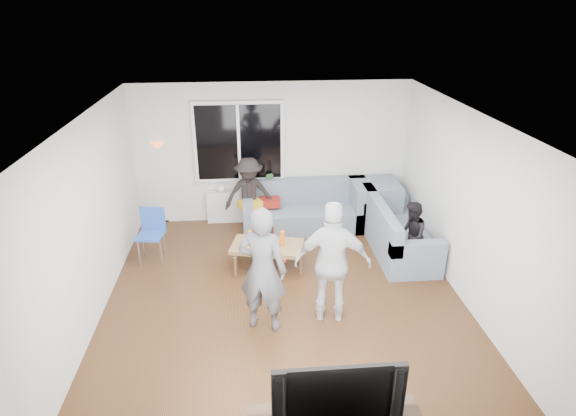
{
  "coord_description": "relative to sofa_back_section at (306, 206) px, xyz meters",
  "views": [
    {
      "loc": [
        -0.46,
        -5.66,
        3.94
      ],
      "look_at": [
        0.1,
        0.6,
        1.15
      ],
      "focal_mm": 29.77,
      "sensor_mm": 36.0,
      "label": 1
    }
  ],
  "objects": [
    {
      "name": "cushion_red",
      "position": [
        -0.66,
        0.06,
        0.09
      ],
      "size": [
        0.36,
        0.3,
        0.13
      ],
      "primitive_type": "cube",
      "rotation": [
        0.0,
        0.0,
        0.01
      ],
      "color": "maroon",
      "rests_on": "sofa_back_section"
    },
    {
      "name": "bottle_c",
      "position": [
        -0.7,
        -1.22,
        0.09
      ],
      "size": [
        0.07,
        0.07,
        0.22
      ],
      "primitive_type": "cylinder",
      "color": "black",
      "rests_on": "coffee_table"
    },
    {
      "name": "wall_left",
      "position": [
        -3.1,
        -2.27,
        0.88
      ],
      "size": [
        0.04,
        5.5,
        2.6
      ],
      "primitive_type": "cube",
      "color": "silver",
      "rests_on": "ground"
    },
    {
      "name": "bottle_b",
      "position": [
        -0.93,
        -1.52,
        0.08
      ],
      "size": [
        0.08,
        0.08,
        0.21
      ],
      "primitive_type": "cylinder",
      "color": "#3F9C1C",
      "rests_on": "coffee_table"
    },
    {
      "name": "bottle_d",
      "position": [
        -0.55,
        -1.41,
        0.1
      ],
      "size": [
        0.07,
        0.07,
        0.24
      ],
      "primitive_type": "cylinder",
      "color": "orange",
      "rests_on": "coffee_table"
    },
    {
      "name": "window_glass",
      "position": [
        -1.18,
        0.38,
        1.12
      ],
      "size": [
        1.5,
        0.02,
        1.35
      ],
      "primitive_type": "cube",
      "color": "black",
      "rests_on": "window_frame"
    },
    {
      "name": "radiator",
      "position": [
        -1.18,
        0.38,
        -0.11
      ],
      "size": [
        1.3,
        0.12,
        0.62
      ],
      "primitive_type": "cube",
      "color": "silver",
      "rests_on": "floor"
    },
    {
      "name": "vase",
      "position": [
        -1.54,
        0.35,
        0.28
      ],
      "size": [
        0.16,
        0.16,
        0.17
      ],
      "primitive_type": "imported",
      "rotation": [
        0.0,
        0.0,
        -0.0
      ],
      "color": "silver",
      "rests_on": "radiator"
    },
    {
      "name": "window_mullion",
      "position": [
        -1.18,
        0.37,
        1.12
      ],
      "size": [
        0.05,
        0.03,
        1.35
      ],
      "primitive_type": "cube",
      "color": "white",
      "rests_on": "window_frame"
    },
    {
      "name": "floor_lamp",
      "position": [
        -2.63,
        0.57,
        0.36
      ],
      "size": [
        0.32,
        0.32,
        1.56
      ],
      "primitive_type": null,
      "color": "orange",
      "rests_on": "floor"
    },
    {
      "name": "sofa_corner",
      "position": [
        1.27,
        0.0,
        0.0
      ],
      "size": [
        0.85,
        0.85,
        0.85
      ],
      "primitive_type": "cube",
      "color": "slate",
      "rests_on": "floor"
    },
    {
      "name": "potted_plant",
      "position": [
        -0.66,
        0.35,
        0.38
      ],
      "size": [
        0.24,
        0.21,
        0.36
      ],
      "primitive_type": "imported",
      "rotation": [
        0.0,
        0.0,
        -0.31
      ],
      "color": "#306729",
      "rests_on": "radiator"
    },
    {
      "name": "television",
      "position": [
        -0.33,
        -4.77,
        0.35
      ],
      "size": [
        1.16,
        0.15,
        0.67
      ],
      "primitive_type": "imported",
      "color": "black",
      "rests_on": "tv_console"
    },
    {
      "name": "player_left",
      "position": [
        -0.9,
        -2.84,
        0.42
      ],
      "size": [
        0.72,
        0.59,
        1.69
      ],
      "primitive_type": "imported",
      "rotation": [
        0.0,
        0.0,
        2.8
      ],
      "color": "#4D4D52",
      "rests_on": "floor"
    },
    {
      "name": "wall_right",
      "position": [
        1.94,
        -2.27,
        0.88
      ],
      "size": [
        0.04,
        5.5,
        2.6
      ],
      "primitive_type": "cube",
      "color": "silver",
      "rests_on": "ground"
    },
    {
      "name": "bottle_a",
      "position": [
        -1.04,
        -1.28,
        0.08
      ],
      "size": [
        0.07,
        0.07,
        0.22
      ],
      "primitive_type": "cylinder",
      "color": "#C6820B",
      "rests_on": "coffee_table"
    },
    {
      "name": "spectator_back",
      "position": [
        -1.03,
        0.03,
        0.26
      ],
      "size": [
        0.94,
        0.6,
        1.37
      ],
      "primitive_type": "imported",
      "rotation": [
        0.0,
        0.0,
        0.11
      ],
      "color": "black",
      "rests_on": "floor"
    },
    {
      "name": "wall_front",
      "position": [
        -0.58,
        -5.04,
        0.88
      ],
      "size": [
        5.0,
        0.04,
        2.6
      ],
      "primitive_type": "cube",
      "color": "silver",
      "rests_on": "ground"
    },
    {
      "name": "wall_back",
      "position": [
        -0.58,
        0.5,
        0.88
      ],
      "size": [
        5.0,
        0.04,
        2.6
      ],
      "primitive_type": "cube",
      "color": "silver",
      "rests_on": "ground"
    },
    {
      "name": "window_frame",
      "position": [
        -1.18,
        0.42,
        1.12
      ],
      "size": [
        1.62,
        0.06,
        1.47
      ],
      "primitive_type": "cube",
      "color": "white",
      "rests_on": "wall_back"
    },
    {
      "name": "coffee_table",
      "position": [
        -0.78,
        -1.37,
        -0.22
      ],
      "size": [
        1.21,
        0.83,
        0.4
      ],
      "primitive_type": "cube",
      "rotation": [
        0.0,
        0.0,
        -0.22
      ],
      "color": "#9F814D",
      "rests_on": "floor"
    },
    {
      "name": "side_chair",
      "position": [
        -2.63,
        -0.96,
        0.01
      ],
      "size": [
        0.47,
        0.47,
        0.86
      ],
      "primitive_type": null,
      "rotation": [
        0.0,
        0.0,
        -0.18
      ],
      "color": "blue",
      "rests_on": "floor"
    },
    {
      "name": "player_right",
      "position": [
        -0.0,
        -2.74,
        0.41
      ],
      "size": [
        1.03,
        0.56,
        1.67
      ],
      "primitive_type": "imported",
      "rotation": [
        0.0,
        0.0,
        2.98
      ],
      "color": "silver",
      "rests_on": "floor"
    },
    {
      "name": "spectator_right",
      "position": [
        1.44,
        -1.55,
        0.13
      ],
      "size": [
        0.55,
        0.63,
        1.1
      ],
      "primitive_type": "imported",
      "rotation": [
        0.0,
        0.0,
        -1.85
      ],
      "color": "black",
      "rests_on": "floor"
    },
    {
      "name": "cushion_yellow",
      "position": [
        -1.02,
        -0.02,
        0.09
      ],
      "size": [
        0.48,
        0.45,
        0.14
      ],
      "primitive_type": "cube",
      "rotation": [
        0.0,
        0.0,
        0.43
      ],
      "color": "gold",
      "rests_on": "sofa_back_section"
    },
    {
      "name": "ceiling",
      "position": [
        -0.58,
        -2.27,
        2.2
      ],
      "size": [
        5.0,
        5.5,
        0.04
      ],
      "primitive_type": "cube",
      "color": "white",
      "rests_on": "ground"
    },
    {
      "name": "pitcher",
      "position": [
        -0.84,
        -1.29,
        0.06
      ],
      "size": [
        0.17,
        0.17,
        0.17
      ],
      "primitive_type": "cylinder",
      "color": "maroon",
      "rests_on": "coffee_table"
    },
    {
      "name": "sofa_right_section",
      "position": [
        1.44,
        -0.98,
        0.0
      ],
      "size": [
        2.0,
        0.85,
        0.85
      ],
      "primitive_type": null,
      "rotation": [
        0.0,
        0.0,
        1.57
      ],
      "color": "slate",
      "rests_on": "floor"
    },
    {
      "name": "floor",
      "position": [
        -0.58,
        -2.27,
        -0.45
      ],
      "size": [
        5.0,
        5.5,
        0.04
      ],
      "primitive_type": "cube",
      "color": "#56351C",
      "rests_on": "ground"
    },
    {
      "name": "sofa_back_section",
      "position": [
        0.0,
        0.0,
        0.0
      ],
      "size": [
        2.3,
        0.85,
        0.85
      ],
      "primitive_type": null,
      "color": "slate",
      "rests_on": "floor"
    }
  ]
}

